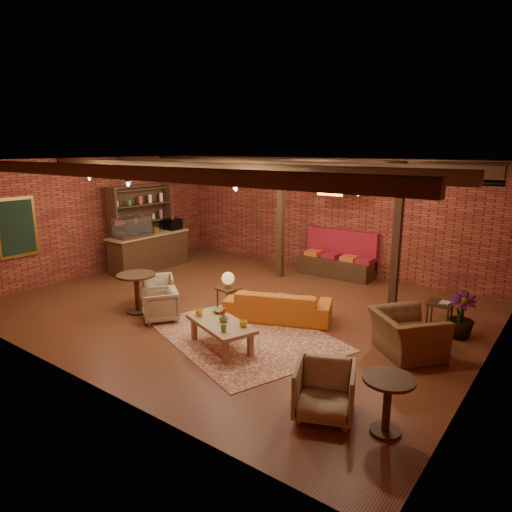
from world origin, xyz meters
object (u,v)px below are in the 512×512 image
Objects in this scene: armchair_a at (158,288)px; armchair_right at (407,327)px; round_table_right at (388,396)px; plant_tall at (466,271)px; round_table_left at (137,286)px; armchair_b at (160,303)px; armchair_far at (325,388)px; coffee_table at (221,325)px; side_table_lamp at (228,281)px; sofa at (278,305)px; side_table_book at (440,304)px.

armchair_right is at bearing -43.31° from armchair_a.
round_table_right is 0.29× the size of plant_tall.
round_table_left is 1.19× the size of armchair_b.
armchair_far is at bearing -69.38° from armchair_a.
round_table_left is at bearing 56.30° from armchair_right.
armchair_a is 0.27× the size of plant_tall.
armchair_right reaches higher than coffee_table.
round_table_left is 1.22× the size of armchair_a.
armchair_b is at bearing 172.39° from coffee_table.
coffee_table is 2.63m from round_table_left.
side_table_lamp reaches higher than armchair_far.
plant_tall is at bearing 55.48° from armchair_far.
round_table_left is 6.53m from plant_tall.
armchair_far is at bearing -32.68° from side_table_lamp.
coffee_table is 1.95× the size of armchair_far.
armchair_b is at bearing -90.28° from armchair_a.
armchair_b reaches higher than sofa.
armchair_right is 2.09× the size of side_table_book.
armchair_a is (-1.61, -0.57, -0.31)m from side_table_lamp.
armchair_far is (-0.24, -2.47, -0.11)m from armchair_right.
armchair_right is at bearing -93.99° from side_table_book.
sofa is at bearing 73.23° from armchair_b.
armchair_right reaches higher than round_table_left.
coffee_table is 4.53m from plant_tall.
coffee_table is at bearing 139.83° from armchair_far.
plant_tall reaches higher than side_table_book.
sofa is 3.61m from plant_tall.
armchair_a is 5.50m from armchair_far.
round_table_left reaches higher than armchair_far.
round_table_right is at bearing 144.90° from armchair_right.
plant_tall is at bearing 18.34° from side_table_lamp.
side_table_book is 3.96m from round_table_right.
armchair_right is at bearing 103.39° from round_table_right.
side_table_lamp reaches higher than side_table_book.
round_table_right is at bearing 121.11° from sofa.
armchair_a is 0.93× the size of round_table_right.
coffee_table is 1.77× the size of side_table_lamp.
armchair_far is (2.44, -2.52, 0.08)m from sofa.
side_table_book is at bearing -28.37° from armchair_a.
armchair_far reaches higher than coffee_table.
side_table_book is 0.21× the size of plant_tall.
armchair_far is at bearing -101.98° from plant_tall.
plant_tall is at bearing 24.70° from round_table_left.
armchair_far is (5.10, -1.06, -0.18)m from round_table_left.
round_table_right is (6.01, -1.62, 0.15)m from armchair_a.
side_table_lamp is 0.33× the size of plant_tall.
plant_tall is at bearing 42.18° from coffee_table.
plant_tall is (5.16, 2.73, 0.94)m from armchair_b.
armchair_b is 4.48m from armchair_far.
coffee_table is 4.33m from side_table_book.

